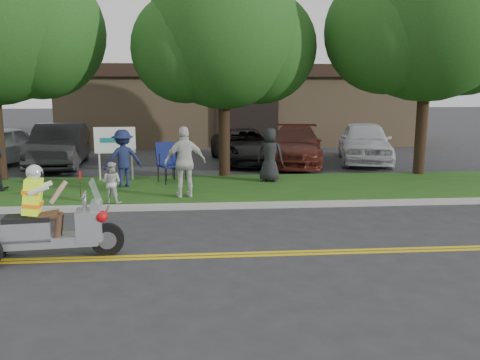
{
  "coord_description": "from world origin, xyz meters",
  "views": [
    {
      "loc": [
        -0.39,
        -9.2,
        3.01
      ],
      "look_at": [
        0.57,
        2.0,
        0.9
      ],
      "focal_mm": 38.0,
      "sensor_mm": 36.0,
      "label": 1
    }
  ],
  "objects": [
    {
      "name": "parked_car_left",
      "position": [
        -5.5,
        10.11,
        0.8
      ],
      "size": [
        2.09,
        4.97,
        1.6
      ],
      "primitive_type": "imported",
      "rotation": [
        0.0,
        0.0,
        0.08
      ],
      "color": "#272729",
      "rests_on": "ground"
    },
    {
      "name": "centerline_far",
      "position": [
        0.0,
        -0.42,
        0.01
      ],
      "size": [
        60.0,
        0.1,
        0.01
      ],
      "primitive_type": "cube",
      "color": "gold",
      "rests_on": "ground"
    },
    {
      "name": "spectator_chair_a",
      "position": [
        -2.52,
        5.53,
        0.93
      ],
      "size": [
        1.21,
        0.92,
        1.66
      ],
      "primitive_type": "imported",
      "rotation": [
        0.0,
        0.0,
        3.47
      ],
      "color": "#192045",
      "rests_on": "grass_verge"
    },
    {
      "name": "trike_scooter",
      "position": [
        -3.12,
        -0.42,
        0.59
      ],
      "size": [
        2.58,
        0.9,
        1.68
      ],
      "rotation": [
        0.0,
        0.0,
        0.1
      ],
      "color": "black",
      "rests_on": "ground"
    },
    {
      "name": "lawn_chair_a",
      "position": [
        -0.99,
        6.48,
        0.66
      ],
      "size": [
        0.7,
        0.71,
        0.98
      ],
      "rotation": [
        0.0,
        0.0,
        -0.48
      ],
      "color": "black",
      "rests_on": "grass_verge"
    },
    {
      "name": "lawn_chair_b",
      "position": [
        -1.28,
        6.18,
        0.78
      ],
      "size": [
        0.87,
        0.88,
        1.2
      ],
      "rotation": [
        0.0,
        0.0,
        0.51
      ],
      "color": "black",
      "rests_on": "grass_verge"
    },
    {
      "name": "ground",
      "position": [
        0.0,
        0.0,
        0.0
      ],
      "size": [
        120.0,
        120.0,
        0.0
      ],
      "primitive_type": "plane",
      "color": "#28282B",
      "rests_on": "ground"
    },
    {
      "name": "child_right",
      "position": [
        -2.52,
        3.4,
        0.63
      ],
      "size": [
        0.6,
        0.53,
        1.04
      ],
      "primitive_type": "imported",
      "rotation": [
        0.0,
        0.0,
        2.83
      ],
      "color": "beige",
      "rests_on": "grass_verge"
    },
    {
      "name": "parked_car_mid",
      "position": [
        1.5,
        10.48,
        0.66
      ],
      "size": [
        2.67,
        4.96,
        1.32
      ],
      "primitive_type": "imported",
      "rotation": [
        0.0,
        0.0,
        0.1
      ],
      "color": "black",
      "rests_on": "ground"
    },
    {
      "name": "commercial_building",
      "position": [
        2.0,
        18.98,
        2.01
      ],
      "size": [
        18.0,
        8.2,
        4.0
      ],
      "color": "#9E7F5B",
      "rests_on": "ground"
    },
    {
      "name": "centerline_near",
      "position": [
        0.0,
        -0.58,
        0.01
      ],
      "size": [
        60.0,
        0.1,
        0.01
      ],
      "primitive_type": "cube",
      "color": "gold",
      "rests_on": "ground"
    },
    {
      "name": "tree_mid",
      "position": [
        0.55,
        7.23,
        4.43
      ],
      "size": [
        5.88,
        4.8,
        7.05
      ],
      "color": "#332114",
      "rests_on": "ground"
    },
    {
      "name": "parked_car_far_right",
      "position": [
        6.2,
        10.24,
        0.81
      ],
      "size": [
        2.94,
        5.05,
        1.61
      ],
      "primitive_type": "imported",
      "rotation": [
        0.0,
        0.0,
        -0.23
      ],
      "color": "silver",
      "rests_on": "ground"
    },
    {
      "name": "tree_right",
      "position": [
        7.06,
        7.03,
        5.03
      ],
      "size": [
        6.86,
        5.6,
        8.07
      ],
      "color": "#332114",
      "rests_on": "ground"
    },
    {
      "name": "business_sign",
      "position": [
        -2.9,
        6.6,
        1.26
      ],
      "size": [
        1.25,
        0.06,
        1.75
      ],
      "color": "silver",
      "rests_on": "ground"
    },
    {
      "name": "spectator_adult_right",
      "position": [
        -0.7,
        3.98,
        1.03
      ],
      "size": [
        1.16,
        0.68,
        1.86
      ],
      "primitive_type": "imported",
      "rotation": [
        0.0,
        0.0,
        3.36
      ],
      "color": "silver",
      "rests_on": "grass_verge"
    },
    {
      "name": "spectator_chair_b",
      "position": [
        1.82,
        5.99,
        0.93
      ],
      "size": [
        0.93,
        0.76,
        1.64
      ],
      "primitive_type": "imported",
      "rotation": [
        0.0,
        0.0,
        2.79
      ],
      "color": "black",
      "rests_on": "grass_verge"
    },
    {
      "name": "grass_verge",
      "position": [
        0.0,
        5.2,
        0.06
      ],
      "size": [
        60.0,
        4.0,
        0.1
      ],
      "primitive_type": "cube",
      "color": "#194512",
      "rests_on": "ground"
    },
    {
      "name": "curb",
      "position": [
        0.0,
        3.05,
        0.06
      ],
      "size": [
        60.0,
        0.25,
        0.12
      ],
      "primitive_type": "cube",
      "color": "#A8A89E",
      "rests_on": "ground"
    },
    {
      "name": "parked_car_right",
      "position": [
        3.38,
        9.95,
        0.71
      ],
      "size": [
        2.98,
        5.23,
        1.43
      ],
      "primitive_type": "imported",
      "rotation": [
        0.0,
        0.0,
        -0.21
      ],
      "color": "#501B12",
      "rests_on": "ground"
    }
  ]
}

